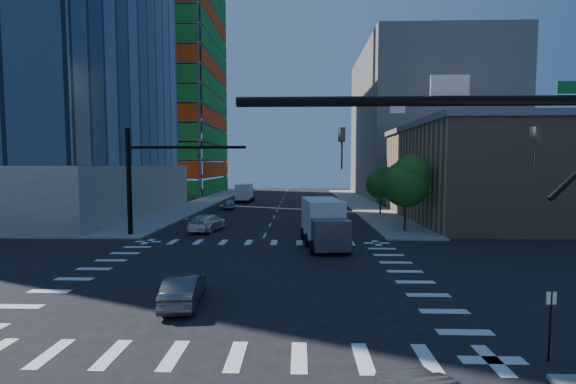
{
  "coord_description": "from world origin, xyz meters",
  "views": [
    {
      "loc": [
        3.0,
        -20.72,
        6.05
      ],
      "look_at": [
        2.13,
        8.0,
        4.04
      ],
      "focal_mm": 24.0,
      "sensor_mm": 36.0,
      "label": 1
    }
  ],
  "objects": [
    {
      "name": "car_sb_cross",
      "position": [
        -2.03,
        -4.45,
        0.66
      ],
      "size": [
        1.82,
        4.13,
        1.32
      ],
      "primitive_type": "imported",
      "rotation": [
        0.0,
        0.0,
        3.25
      ],
      "color": "#4B4A4F",
      "rests_on": "ground"
    },
    {
      "name": "signal_mast_nw",
      "position": [
        -10.0,
        11.5,
        5.49
      ],
      "size": [
        10.2,
        0.4,
        9.0
      ],
      "color": "black",
      "rests_on": "sidewalk_nw"
    },
    {
      "name": "bg_building_ne",
      "position": [
        27.0,
        55.0,
        14.0
      ],
      "size": [
        24.0,
        30.0,
        28.0
      ],
      "primitive_type": "cube",
      "color": "#67635D",
      "rests_on": "ground"
    },
    {
      "name": "car_sb_near",
      "position": [
        -5.48,
        14.27,
        0.77
      ],
      "size": [
        3.07,
        5.61,
        1.54
      ],
      "primitive_type": "imported",
      "rotation": [
        0.0,
        0.0,
        2.96
      ],
      "color": "white",
      "rests_on": "ground"
    },
    {
      "name": "tree_north",
      "position": [
        12.93,
        25.9,
        3.99
      ],
      "size": [
        3.54,
        3.52,
        5.78
      ],
      "color": "#382316",
      "rests_on": "sidewalk_ne"
    },
    {
      "name": "construction_building",
      "position": [
        -27.41,
        61.93,
        24.61
      ],
      "size": [
        25.16,
        34.5,
        70.6
      ],
      "color": "slate",
      "rests_on": "ground"
    },
    {
      "name": "tree_south",
      "position": [
        12.63,
        13.9,
        4.69
      ],
      "size": [
        4.16,
        4.16,
        6.82
      ],
      "color": "#382316",
      "rests_on": "sidewalk_ne"
    },
    {
      "name": "box_truck_far",
      "position": [
        -5.98,
        42.19,
        1.32
      ],
      "size": [
        2.55,
        5.73,
        2.98
      ],
      "rotation": [
        0.0,
        0.0,
        3.12
      ],
      "color": "black",
      "rests_on": "ground"
    },
    {
      "name": "ground",
      "position": [
        0.0,
        0.0,
        0.0
      ],
      "size": [
        160.0,
        160.0,
        0.0
      ],
      "primitive_type": "plane",
      "color": "black",
      "rests_on": "ground"
    },
    {
      "name": "sidewalk_ne",
      "position": [
        12.5,
        40.0,
        0.07
      ],
      "size": [
        5.0,
        60.0,
        0.15
      ],
      "primitive_type": "cube",
      "color": "gray",
      "rests_on": "ground"
    },
    {
      "name": "road_markings",
      "position": [
        0.0,
        0.0,
        0.01
      ],
      "size": [
        20.0,
        20.0,
        0.01
      ],
      "primitive_type": "cube",
      "color": "silver",
      "rests_on": "ground"
    },
    {
      "name": "commercial_building",
      "position": [
        25.0,
        22.0,
        5.31
      ],
      "size": [
        20.5,
        22.5,
        10.6
      ],
      "color": "tan",
      "rests_on": "ground"
    },
    {
      "name": "car_sb_mid",
      "position": [
        -6.75,
        31.79,
        0.69
      ],
      "size": [
        2.35,
        4.3,
        1.39
      ],
      "primitive_type": "imported",
      "rotation": [
        0.0,
        0.0,
        3.32
      ],
      "color": "#9A9CA1",
      "rests_on": "ground"
    },
    {
      "name": "sidewalk_nw",
      "position": [
        -12.5,
        40.0,
        0.07
      ],
      "size": [
        5.0,
        60.0,
        0.15
      ],
      "primitive_type": "cube",
      "color": "gray",
      "rests_on": "ground"
    },
    {
      "name": "no_parking_sign",
      "position": [
        10.7,
        -9.0,
        1.38
      ],
      "size": [
        0.3,
        0.06,
        2.2
      ],
      "color": "black",
      "rests_on": "ground"
    },
    {
      "name": "box_truck_near",
      "position": [
        4.85,
        7.62,
        1.52
      ],
      "size": [
        3.49,
        6.83,
        3.45
      ],
      "rotation": [
        0.0,
        0.0,
        0.11
      ],
      "color": "black",
      "rests_on": "ground"
    },
    {
      "name": "car_nb_far",
      "position": [
        5.22,
        15.81,
        0.72
      ],
      "size": [
        3.74,
        5.66,
        1.44
      ],
      "primitive_type": "imported",
      "rotation": [
        0.0,
        0.0,
        -0.28
      ],
      "color": "black",
      "rests_on": "ground"
    }
  ]
}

